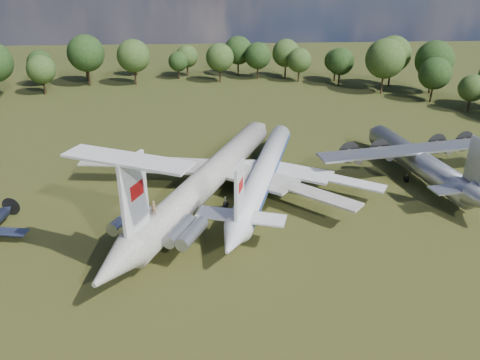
{
  "coord_description": "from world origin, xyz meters",
  "views": [
    {
      "loc": [
        5.32,
        -60.24,
        33.58
      ],
      "look_at": [
        9.01,
        -0.13,
        5.0
      ],
      "focal_mm": 35.0,
      "sensor_mm": 36.0,
      "label": 1
    }
  ],
  "objects_px": {
    "il62_airliner": "(210,182)",
    "person_on_il62": "(154,208)",
    "tu104_jet": "(264,176)",
    "an12_transport": "(418,164)"
  },
  "relations": [
    {
      "from": "il62_airliner",
      "to": "person_on_il62",
      "type": "height_order",
      "value": "person_on_il62"
    },
    {
      "from": "tu104_jet",
      "to": "an12_transport",
      "type": "bearing_deg",
      "value": 22.86
    },
    {
      "from": "il62_airliner",
      "to": "tu104_jet",
      "type": "relative_size",
      "value": 1.2
    },
    {
      "from": "il62_airliner",
      "to": "an12_transport",
      "type": "bearing_deg",
      "value": 33.11
    },
    {
      "from": "il62_airliner",
      "to": "an12_transport",
      "type": "height_order",
      "value": "il62_airliner"
    },
    {
      "from": "an12_transport",
      "to": "person_on_il62",
      "type": "bearing_deg",
      "value": -163.94
    },
    {
      "from": "an12_transport",
      "to": "il62_airliner",
      "type": "bearing_deg",
      "value": 178.82
    },
    {
      "from": "tu104_jet",
      "to": "person_on_il62",
      "type": "distance_m",
      "value": 23.47
    },
    {
      "from": "person_on_il62",
      "to": "tu104_jet",
      "type": "bearing_deg",
      "value": -118.75
    },
    {
      "from": "tu104_jet",
      "to": "person_on_il62",
      "type": "relative_size",
      "value": 26.13
    }
  ]
}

